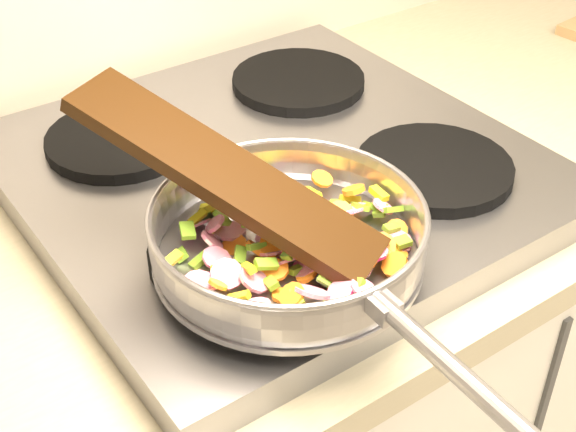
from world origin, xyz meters
TOP-DOWN VIEW (x-y plane):
  - base_cabinet at (0.00, 1.67)m, footprint 3.00×0.65m
  - cooktop at (-0.70, 1.67)m, footprint 0.60×0.60m
  - grate_fl at (-0.84, 1.52)m, footprint 0.19×0.19m
  - grate_fr at (-0.56, 1.52)m, footprint 0.19×0.19m
  - grate_bl at (-0.84, 1.81)m, footprint 0.19×0.19m
  - grate_br at (-0.56, 1.81)m, footprint 0.19×0.19m
  - saute_pan at (-0.81, 1.48)m, footprint 0.32×0.49m
  - vegetable_heap at (-0.80, 1.47)m, footprint 0.25×0.24m
  - wooden_spatula at (-0.84, 1.54)m, footprint 0.22×0.33m

SIDE VIEW (x-z plane):
  - base_cabinet at x=0.00m, z-range 0.00..0.86m
  - cooktop at x=-0.70m, z-range 0.90..0.94m
  - grate_fl at x=-0.84m, z-range 0.94..0.96m
  - grate_fr at x=-0.56m, z-range 0.94..0.96m
  - grate_bl at x=-0.84m, z-range 0.94..0.96m
  - grate_br at x=-0.56m, z-range 0.94..0.96m
  - vegetable_heap at x=-0.80m, z-range 0.95..1.00m
  - saute_pan at x=-0.81m, z-range 0.96..1.02m
  - wooden_spatula at x=-0.84m, z-range 0.97..1.10m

